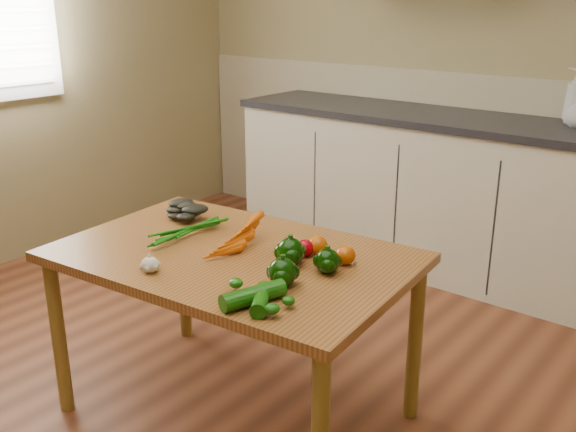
{
  "coord_description": "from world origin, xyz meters",
  "views": [
    {
      "loc": [
        1.56,
        -1.12,
        1.52
      ],
      "look_at": [
        0.15,
        0.64,
        0.74
      ],
      "focal_mm": 40.0,
      "sensor_mm": 36.0,
      "label": 1
    }
  ],
  "objects_px": {
    "pepper_a": "(290,252)",
    "zucchini_b": "(253,295)",
    "table": "(233,272)",
    "pepper_b": "(327,261)",
    "leafy_greens": "(182,208)",
    "tomato_a": "(305,248)",
    "pepper_c": "(283,272)",
    "tomato_c": "(345,255)",
    "carrot_bunch": "(224,236)",
    "garlic_bulb": "(150,265)",
    "zucchini_a": "(261,300)",
    "soap_bottle_a": "(576,96)",
    "tomato_b": "(318,245)"
  },
  "relations": [
    {
      "from": "tomato_b",
      "to": "zucchini_b",
      "type": "xyz_separation_m",
      "value": [
        0.08,
        -0.43,
        -0.01
      ]
    },
    {
      "from": "soap_bottle_a",
      "to": "tomato_c",
      "type": "distance_m",
      "value": 1.85
    },
    {
      "from": "table",
      "to": "pepper_b",
      "type": "distance_m",
      "value": 0.38
    },
    {
      "from": "table",
      "to": "leafy_greens",
      "type": "bearing_deg",
      "value": 155.52
    },
    {
      "from": "pepper_b",
      "to": "pepper_c",
      "type": "relative_size",
      "value": 0.89
    },
    {
      "from": "pepper_c",
      "to": "pepper_b",
      "type": "bearing_deg",
      "value": 73.35
    },
    {
      "from": "garlic_bulb",
      "to": "leafy_greens",
      "type": "bearing_deg",
      "value": 126.21
    },
    {
      "from": "table",
      "to": "carrot_bunch",
      "type": "height_order",
      "value": "carrot_bunch"
    },
    {
      "from": "tomato_b",
      "to": "pepper_c",
      "type": "bearing_deg",
      "value": -76.25
    },
    {
      "from": "pepper_b",
      "to": "tomato_a",
      "type": "relative_size",
      "value": 1.26
    },
    {
      "from": "zucchini_b",
      "to": "leafy_greens",
      "type": "bearing_deg",
      "value": 151.74
    },
    {
      "from": "table",
      "to": "garlic_bulb",
      "type": "xyz_separation_m",
      "value": [
        -0.09,
        -0.29,
        0.1
      ]
    },
    {
      "from": "tomato_b",
      "to": "pepper_a",
      "type": "bearing_deg",
      "value": -96.54
    },
    {
      "from": "pepper_b",
      "to": "soap_bottle_a",
      "type": "bearing_deg",
      "value": 84.13
    },
    {
      "from": "leafy_greens",
      "to": "tomato_c",
      "type": "xyz_separation_m",
      "value": [
        0.78,
        0.02,
        -0.01
      ]
    },
    {
      "from": "pepper_c",
      "to": "zucchini_a",
      "type": "bearing_deg",
      "value": -73.94
    },
    {
      "from": "pepper_a",
      "to": "tomato_c",
      "type": "xyz_separation_m",
      "value": [
        0.14,
        0.12,
        -0.01
      ]
    },
    {
      "from": "carrot_bunch",
      "to": "pepper_c",
      "type": "xyz_separation_m",
      "value": [
        0.39,
        -0.14,
        0.01
      ]
    },
    {
      "from": "pepper_b",
      "to": "tomato_a",
      "type": "height_order",
      "value": "pepper_b"
    },
    {
      "from": "pepper_b",
      "to": "tomato_b",
      "type": "xyz_separation_m",
      "value": [
        -0.12,
        0.11,
        -0.01
      ]
    },
    {
      "from": "pepper_a",
      "to": "pepper_b",
      "type": "bearing_deg",
      "value": 10.41
    },
    {
      "from": "carrot_bunch",
      "to": "pepper_a",
      "type": "distance_m",
      "value": 0.31
    },
    {
      "from": "table",
      "to": "zucchini_b",
      "type": "height_order",
      "value": "zucchini_b"
    },
    {
      "from": "tomato_a",
      "to": "zucchini_b",
      "type": "xyz_separation_m",
      "value": [
        0.11,
        -0.39,
        -0.0
      ]
    },
    {
      "from": "tomato_c",
      "to": "zucchini_b",
      "type": "bearing_deg",
      "value": -96.03
    },
    {
      "from": "garlic_bulb",
      "to": "tomato_c",
      "type": "bearing_deg",
      "value": 44.44
    },
    {
      "from": "soap_bottle_a",
      "to": "pepper_b",
      "type": "height_order",
      "value": "soap_bottle_a"
    },
    {
      "from": "pepper_a",
      "to": "pepper_b",
      "type": "xyz_separation_m",
      "value": [
        0.13,
        0.02,
        -0.01
      ]
    },
    {
      "from": "table",
      "to": "soap_bottle_a",
      "type": "xyz_separation_m",
      "value": [
        0.56,
        1.97,
        0.45
      ]
    },
    {
      "from": "pepper_c",
      "to": "zucchini_b",
      "type": "distance_m",
      "value": 0.15
    },
    {
      "from": "table",
      "to": "tomato_a",
      "type": "distance_m",
      "value": 0.28
    },
    {
      "from": "leafy_greens",
      "to": "tomato_c",
      "type": "distance_m",
      "value": 0.78
    },
    {
      "from": "pepper_b",
      "to": "carrot_bunch",
      "type": "bearing_deg",
      "value": -176.63
    },
    {
      "from": "zucchini_b",
      "to": "table",
      "type": "bearing_deg",
      "value": 141.83
    },
    {
      "from": "tomato_a",
      "to": "pepper_c",
      "type": "bearing_deg",
      "value": -68.68
    },
    {
      "from": "pepper_b",
      "to": "tomato_b",
      "type": "bearing_deg",
      "value": 137.35
    },
    {
      "from": "pepper_c",
      "to": "tomato_a",
      "type": "height_order",
      "value": "pepper_c"
    },
    {
      "from": "tomato_c",
      "to": "zucchini_b",
      "type": "height_order",
      "value": "tomato_c"
    },
    {
      "from": "garlic_bulb",
      "to": "pepper_b",
      "type": "bearing_deg",
      "value": 38.09
    },
    {
      "from": "table",
      "to": "zucchini_a",
      "type": "distance_m",
      "value": 0.45
    },
    {
      "from": "table",
      "to": "tomato_a",
      "type": "bearing_deg",
      "value": 25.99
    },
    {
      "from": "pepper_a",
      "to": "zucchini_b",
      "type": "distance_m",
      "value": 0.31
    },
    {
      "from": "garlic_bulb",
      "to": "tomato_b",
      "type": "height_order",
      "value": "tomato_b"
    },
    {
      "from": "table",
      "to": "tomato_b",
      "type": "bearing_deg",
      "value": 30.21
    },
    {
      "from": "carrot_bunch",
      "to": "tomato_c",
      "type": "xyz_separation_m",
      "value": [
        0.45,
        0.12,
        0.0
      ]
    },
    {
      "from": "tomato_b",
      "to": "zucchini_a",
      "type": "bearing_deg",
      "value": -75.42
    },
    {
      "from": "tomato_a",
      "to": "tomato_c",
      "type": "distance_m",
      "value": 0.15
    },
    {
      "from": "pepper_c",
      "to": "leafy_greens",
      "type": "bearing_deg",
      "value": 161.37
    },
    {
      "from": "leafy_greens",
      "to": "tomato_a",
      "type": "distance_m",
      "value": 0.63
    },
    {
      "from": "pepper_b",
      "to": "tomato_c",
      "type": "height_order",
      "value": "pepper_b"
    }
  ]
}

